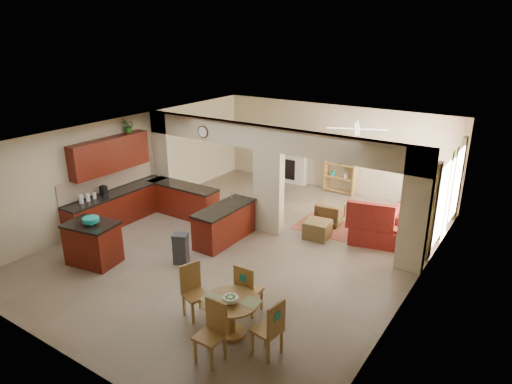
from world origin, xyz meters
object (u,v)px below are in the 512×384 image
Objects in this scene: dining_table at (231,311)px; sofa at (416,220)px; kitchen_island at (93,243)px; armchair at (330,213)px.

dining_table is 0.38× the size of sofa.
kitchen_island is 4.17m from dining_table.
sofa is (1.53, 6.00, -0.08)m from dining_table.
armchair is at bearing 105.15° from sofa.
dining_table is 6.19m from sofa.
armchair is (-2.12, -0.67, -0.07)m from sofa.
dining_table is at bearing 90.63° from armchair.
kitchen_island is 0.48× the size of sofa.
armchair is (-0.60, 5.33, -0.15)m from dining_table.
sofa reaches higher than dining_table.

